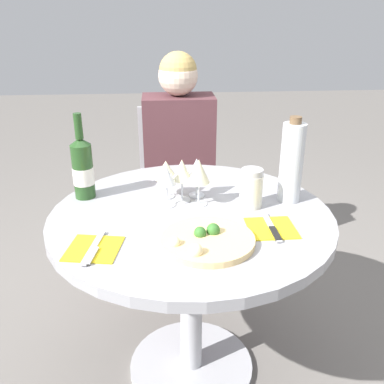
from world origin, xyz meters
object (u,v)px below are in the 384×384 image
at_px(seated_diner, 181,180).
at_px(tall_carafe, 292,162).
at_px(dining_table, 191,248).
at_px(wine_bottle, 83,168).
at_px(chair_behind_diner, 180,190).
at_px(pizza_large, 207,240).

height_order(seated_diner, tall_carafe, seated_diner).
distance_m(dining_table, wine_bottle, 0.49).
height_order(dining_table, wine_bottle, wine_bottle).
xyz_separation_m(dining_table, wine_bottle, (-0.38, 0.17, 0.26)).
height_order(seated_diner, wine_bottle, seated_diner).
bearing_deg(dining_table, seated_diner, 89.65).
bearing_deg(dining_table, chair_behind_diner, 89.71).
bearing_deg(chair_behind_diner, pizza_large, 91.36).
xyz_separation_m(pizza_large, tall_carafe, (0.33, 0.29, 0.13)).
distance_m(chair_behind_diner, wine_bottle, 0.92).
xyz_separation_m(chair_behind_diner, seated_diner, (0.00, -0.14, 0.12)).
distance_m(seated_diner, wine_bottle, 0.75).
xyz_separation_m(pizza_large, wine_bottle, (-0.41, 0.38, 0.10)).
height_order(pizza_large, wine_bottle, wine_bottle).
distance_m(chair_behind_diner, pizza_large, 1.14).
bearing_deg(pizza_large, chair_behind_diner, 91.36).
relative_size(seated_diner, tall_carafe, 3.76).
bearing_deg(pizza_large, seated_diner, 91.56).
height_order(wine_bottle, tall_carafe, wine_bottle).
height_order(seated_diner, pizza_large, seated_diner).
xyz_separation_m(chair_behind_diner, pizza_large, (0.03, -1.10, 0.31)).
height_order(chair_behind_diner, seated_diner, seated_diner).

